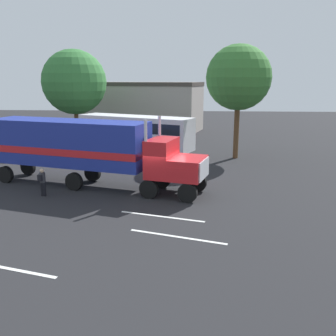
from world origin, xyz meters
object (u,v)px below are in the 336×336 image
at_px(person_bystander, 42,181).
at_px(tree_left, 74,82).
at_px(semi_truck, 84,147).
at_px(tree_center, 239,78).
at_px(parked_car, 20,149).
at_px(parked_bus, 135,131).

xyz_separation_m(person_bystander, tree_left, (-4.62, 21.42, 5.46)).
height_order(semi_truck, person_bystander, semi_truck).
distance_m(tree_left, tree_center, 19.64).
xyz_separation_m(parked_car, tree_center, (18.57, 1.29, 5.98)).
bearing_deg(tree_center, parked_car, -176.01).
bearing_deg(parked_bus, tree_center, -10.91).
relative_size(person_bystander, tree_left, 0.16).
bearing_deg(person_bystander, tree_left, 102.18).
relative_size(parked_car, tree_center, 0.49).
relative_size(semi_truck, tree_center, 1.50).
bearing_deg(parked_bus, parked_car, -162.43).
height_order(person_bystander, parked_bus, parked_bus).
relative_size(tree_left, tree_center, 1.05).
bearing_deg(tree_left, person_bystander, -77.82).
relative_size(semi_truck, person_bystander, 8.77).
distance_m(parked_bus, parked_car, 10.12).
bearing_deg(semi_truck, parked_car, 134.95).
bearing_deg(person_bystander, parked_car, 120.80).
height_order(parked_car, tree_left, tree_left).
distance_m(parked_car, tree_left, 12.48).
xyz_separation_m(person_bystander, parked_car, (-6.17, 10.35, -0.09)).
distance_m(semi_truck, person_bystander, 3.38).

